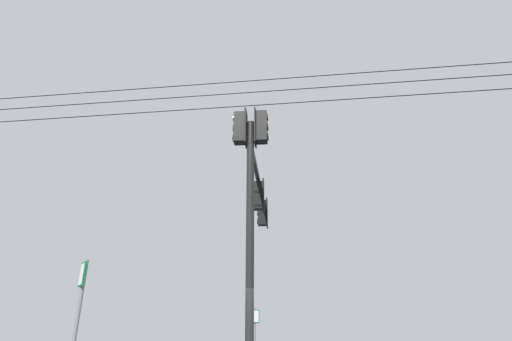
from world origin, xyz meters
name	(u,v)px	position (x,y,z in m)	size (l,w,h in m)	color
signal_mast_assembly	(255,196)	(-1.02, -1.99, 5.25)	(4.40, 5.41, 7.25)	black
route_sign_primary	(76,324)	(3.50, -0.72, 1.64)	(0.10, 0.27, 2.75)	slate
route_sign_secondary	(255,339)	(-2.71, -4.62, 1.47)	(0.30, 0.12, 2.41)	slate
overhead_wire_span	(290,90)	(-1.03, -0.23, 7.85)	(18.53, 15.63, 0.89)	black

